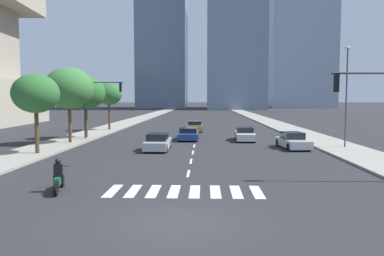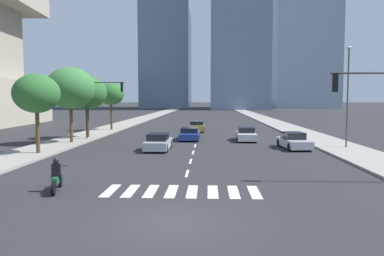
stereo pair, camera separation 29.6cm
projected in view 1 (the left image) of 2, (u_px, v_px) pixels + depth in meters
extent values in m
plane|color=#28282B|center=(178.00, 222.00, 12.48)|extent=(800.00, 800.00, 0.00)
cube|color=gray|center=(304.00, 135.00, 41.97)|extent=(4.00, 260.00, 0.15)
cube|color=gray|center=(91.00, 134.00, 42.76)|extent=(4.00, 260.00, 0.15)
cube|color=silver|center=(113.00, 191.00, 16.67)|extent=(0.45, 2.34, 0.01)
cube|color=silver|center=(133.00, 191.00, 16.64)|extent=(0.45, 2.34, 0.01)
cube|color=silver|center=(154.00, 191.00, 16.61)|extent=(0.45, 2.34, 0.01)
cube|color=silver|center=(174.00, 191.00, 16.58)|extent=(0.45, 2.34, 0.01)
cube|color=silver|center=(195.00, 191.00, 16.55)|extent=(0.45, 2.34, 0.01)
cube|color=silver|center=(215.00, 192.00, 16.52)|extent=(0.45, 2.34, 0.01)
cube|color=silver|center=(236.00, 192.00, 16.49)|extent=(0.45, 2.34, 0.01)
cube|color=silver|center=(257.00, 192.00, 16.46)|extent=(0.45, 2.34, 0.01)
cube|color=silver|center=(188.00, 173.00, 20.55)|extent=(0.14, 2.00, 0.01)
cube|color=silver|center=(191.00, 161.00, 24.54)|extent=(0.14, 2.00, 0.01)
cube|color=silver|center=(193.00, 152.00, 28.52)|extent=(0.14, 2.00, 0.01)
cube|color=silver|center=(194.00, 146.00, 32.51)|extent=(0.14, 2.00, 0.01)
cube|color=silver|center=(195.00, 141.00, 36.50)|extent=(0.14, 2.00, 0.01)
cube|color=silver|center=(196.00, 137.00, 40.48)|extent=(0.14, 2.00, 0.01)
cube|color=silver|center=(197.00, 133.00, 44.47)|extent=(0.14, 2.00, 0.01)
cube|color=silver|center=(198.00, 130.00, 48.45)|extent=(0.14, 2.00, 0.01)
cube|color=silver|center=(198.00, 128.00, 52.44)|extent=(0.14, 2.00, 0.01)
cube|color=silver|center=(199.00, 126.00, 56.43)|extent=(0.14, 2.00, 0.01)
cube|color=silver|center=(199.00, 124.00, 60.41)|extent=(0.14, 2.00, 0.01)
cube|color=silver|center=(199.00, 122.00, 64.40)|extent=(0.14, 2.00, 0.01)
cube|color=silver|center=(200.00, 121.00, 68.38)|extent=(0.14, 2.00, 0.01)
cylinder|color=black|center=(62.00, 181.00, 17.35)|extent=(0.24, 0.61, 0.60)
cylinder|color=black|center=(56.00, 189.00, 15.75)|extent=(0.24, 0.61, 0.60)
cube|color=#1E6038|center=(59.00, 180.00, 16.53)|extent=(0.49, 1.32, 0.32)
cylinder|color=#B2B2B7|center=(61.00, 175.00, 17.23)|extent=(0.13, 0.32, 0.67)
cylinder|color=black|center=(61.00, 166.00, 17.25)|extent=(0.69, 0.18, 0.04)
cube|color=black|center=(58.00, 170.00, 16.40)|extent=(0.40, 0.31, 0.55)
sphere|color=black|center=(58.00, 161.00, 16.37)|extent=(0.26, 0.26, 0.26)
cylinder|color=black|center=(55.00, 181.00, 16.51)|extent=(0.14, 0.14, 0.55)
cylinder|color=black|center=(63.00, 181.00, 16.57)|extent=(0.14, 0.14, 0.55)
cube|color=#B28E38|center=(194.00, 128.00, 46.67)|extent=(2.03, 4.29, 0.65)
cube|color=black|center=(195.00, 123.00, 46.42)|extent=(1.69, 1.97, 0.50)
cylinder|color=black|center=(188.00, 128.00, 48.10)|extent=(0.25, 0.65, 0.64)
cylinder|color=black|center=(201.00, 128.00, 48.12)|extent=(0.25, 0.65, 0.64)
cylinder|color=black|center=(188.00, 130.00, 45.24)|extent=(0.25, 0.65, 0.64)
cylinder|color=black|center=(202.00, 130.00, 45.27)|extent=(0.25, 0.65, 0.64)
cube|color=#B7BABF|center=(293.00, 143.00, 30.78)|extent=(2.15, 4.55, 0.62)
cube|color=black|center=(292.00, 135.00, 30.95)|extent=(1.72, 2.12, 0.54)
cylinder|color=black|center=(309.00, 147.00, 29.34)|extent=(0.28, 0.66, 0.64)
cylinder|color=black|center=(289.00, 147.00, 29.25)|extent=(0.28, 0.66, 0.64)
cylinder|color=black|center=(296.00, 142.00, 32.33)|extent=(0.28, 0.66, 0.64)
cylinder|color=black|center=(278.00, 142.00, 32.24)|extent=(0.28, 0.66, 0.64)
cube|color=#B7BABF|center=(158.00, 144.00, 29.91)|extent=(1.76, 4.54, 0.62)
cube|color=black|center=(158.00, 137.00, 29.64)|extent=(1.54, 2.05, 0.52)
cylinder|color=black|center=(151.00, 144.00, 31.49)|extent=(0.22, 0.64, 0.64)
cylinder|color=black|center=(170.00, 144.00, 31.42)|extent=(0.22, 0.64, 0.64)
cylinder|color=black|center=(145.00, 148.00, 28.42)|extent=(0.22, 0.64, 0.64)
cylinder|color=black|center=(166.00, 148.00, 28.35)|extent=(0.22, 0.64, 0.64)
cube|color=silver|center=(245.00, 136.00, 36.53)|extent=(1.91, 4.62, 0.62)
cube|color=black|center=(245.00, 130.00, 36.71)|extent=(1.61, 2.11, 0.49)
cylinder|color=black|center=(255.00, 139.00, 34.94)|extent=(0.24, 0.65, 0.64)
cylinder|color=black|center=(237.00, 139.00, 35.05)|extent=(0.24, 0.65, 0.64)
cylinder|color=black|center=(252.00, 136.00, 38.03)|extent=(0.24, 0.65, 0.64)
cylinder|color=black|center=(236.00, 136.00, 38.14)|extent=(0.24, 0.65, 0.64)
cube|color=navy|center=(189.00, 135.00, 37.30)|extent=(1.90, 4.81, 0.57)
cube|color=black|center=(188.00, 130.00, 37.02)|extent=(1.65, 2.17, 0.47)
cylinder|color=black|center=(181.00, 135.00, 38.97)|extent=(0.23, 0.64, 0.64)
cylinder|color=black|center=(198.00, 135.00, 38.90)|extent=(0.23, 0.64, 0.64)
cylinder|color=black|center=(179.00, 138.00, 35.73)|extent=(0.23, 0.64, 0.64)
cylinder|color=black|center=(197.00, 138.00, 35.65)|extent=(0.23, 0.64, 0.64)
cylinder|color=#333335|center=(374.00, 73.00, 18.15)|extent=(4.04, 0.10, 0.10)
cube|color=black|center=(336.00, 83.00, 18.24)|extent=(0.20, 0.28, 0.90)
sphere|color=red|center=(337.00, 76.00, 18.22)|extent=(0.18, 0.18, 0.18)
sphere|color=orange|center=(336.00, 83.00, 18.24)|extent=(0.18, 0.18, 0.18)
sphere|color=green|center=(336.00, 89.00, 18.27)|extent=(0.18, 0.18, 0.18)
cylinder|color=#333335|center=(85.00, 109.00, 36.60)|extent=(0.14, 0.14, 5.83)
cylinder|color=#333335|center=(104.00, 82.00, 36.34)|extent=(3.77, 0.10, 0.10)
cube|color=black|center=(121.00, 87.00, 36.32)|extent=(0.20, 0.28, 0.90)
sphere|color=red|center=(120.00, 84.00, 36.30)|extent=(0.18, 0.18, 0.18)
sphere|color=orange|center=(121.00, 87.00, 36.32)|extent=(0.18, 0.18, 0.18)
sphere|color=green|center=(121.00, 90.00, 36.34)|extent=(0.18, 0.18, 0.18)
cube|color=#19662D|center=(85.00, 108.00, 36.59)|extent=(0.60, 0.04, 0.18)
cylinder|color=#3F3F42|center=(346.00, 98.00, 30.35)|extent=(0.12, 0.12, 7.80)
ellipsoid|color=beige|center=(348.00, 48.00, 30.04)|extent=(0.50, 0.24, 0.20)
cylinder|color=#4C3823|center=(37.00, 133.00, 27.09)|extent=(0.28, 0.28, 2.94)
ellipsoid|color=#2D662D|center=(36.00, 93.00, 26.87)|extent=(3.28, 3.28, 2.79)
cylinder|color=#4C3823|center=(70.00, 125.00, 33.74)|extent=(0.28, 0.28, 3.10)
ellipsoid|color=#387538|center=(69.00, 88.00, 33.49)|extent=(4.31, 4.31, 3.66)
cylinder|color=#4C3823|center=(86.00, 123.00, 38.37)|extent=(0.28, 0.28, 2.92)
ellipsoid|color=#2D662D|center=(86.00, 93.00, 38.14)|extent=(3.92, 3.92, 3.34)
cylinder|color=#4C3823|center=(109.00, 117.00, 47.67)|extent=(0.28, 0.28, 3.16)
ellipsoid|color=#2D662D|center=(109.00, 94.00, 47.45)|extent=(3.24, 3.24, 2.76)
cube|color=slate|center=(163.00, 1.00, 163.37)|extent=(20.38, 26.91, 92.10)
cube|color=#8C9EB2|center=(301.00, 9.00, 163.50)|extent=(26.93, 20.52, 85.26)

